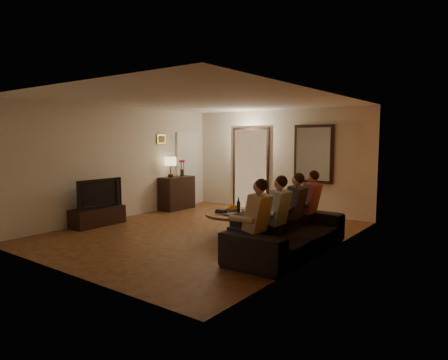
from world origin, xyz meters
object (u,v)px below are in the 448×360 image
Objects in this scene: bowl at (232,209)px; wine_bottle at (239,205)px; dresser at (177,193)px; person_b at (274,219)px; person_d at (307,209)px; sofa at (289,231)px; tv_stand at (98,216)px; laptop at (229,215)px; person_a at (254,226)px; coffee_table at (233,225)px; dog at (253,228)px; table_lamp at (171,167)px; tv at (97,193)px; person_c at (292,213)px.

wine_bottle reaches higher than bowl.
dresser is 0.81× the size of person_b.
person_d reaches higher than dresser.
wine_bottle reaches higher than sofa.
laptop is at bearing 12.82° from tv_stand.
laptop is at bearing 139.70° from person_a.
dog is at bearing -20.13° from coffee_table.
table_lamp is 4.65m from sofa.
tv is 3.50× the size of wine_bottle.
person_c is at bearing 17.50° from sofa.
person_b is 3.87× the size of wine_bottle.
dog is at bearing 77.48° from sofa.
tv is 4.33m from sofa.
tv_stand is at bearing -167.97° from person_c.
tv_stand is 1.09× the size of coffee_table.
person_b is (4.18, 0.29, 0.41)m from tv_stand.
dresser is 3.88m from dog.
tv is at bearing 175.78° from person_a.
person_c is at bearing -18.03° from table_lamp.
tv is at bearing -156.54° from bowl.
person_c is at bearing 12.03° from tv_stand.
person_a is at bearing -58.09° from dog.
person_c is 1.33m from coffee_table.
person_b is (4.18, -2.18, 0.17)m from dresser.
wine_bottle reaches higher than coffee_table.
tv_stand is 0.46× the size of sofa.
person_d is (0.00, 0.60, 0.00)m from person_c.
sofa is at bearing -71.57° from person_c.
coffee_table is 3.45× the size of wine_bottle.
laptop is at bearing -170.00° from person_c.
laptop is (3.01, -1.79, 0.03)m from dresser.
person_a is at bearing 172.73° from sofa.
dresser is at bearing 90.00° from tv_stand.
dog is (3.48, 0.76, 0.09)m from tv_stand.
sofa is at bearing -8.71° from laptop.
table_lamp is 3.46m from laptop.
person_b is at bearing -27.91° from coffee_table.
dresser is 5.02m from person_a.
person_c is 0.60m from person_d.
dog is (-0.70, -0.14, -0.32)m from person_c.
table_lamp is 0.50× the size of tv.
tv_stand is 4.29m from person_c.
person_d is 1.07m from dog.
dresser is 4.68m from sofa.
wine_bottle is (2.96, -1.41, 0.17)m from dresser.
laptop reaches higher than tv_stand.
bowl is (-1.45, 1.49, -0.12)m from person_a.
sofa is at bearing -20.93° from bowl.
person_c is at bearing -11.43° from bowl.
bowl is (-0.75, 0.43, 0.20)m from dog.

